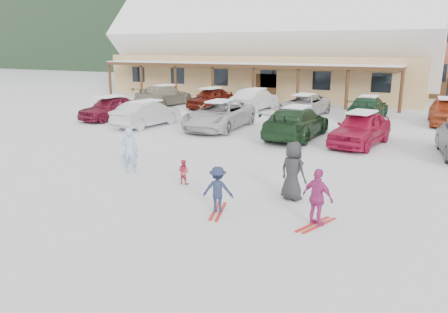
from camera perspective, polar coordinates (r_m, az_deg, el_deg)
The scene contains 22 objects.
ground at distance 13.28m, azimuth -3.12°, elevation -4.99°, with size 160.00×160.00×0.00m, color white.
day_lodge at distance 41.72m, azimuth 5.54°, elevation 13.51°, with size 29.12×12.50×10.38m.
conifer_0 at distance 52.10m, azimuth -11.85°, elevation 15.31°, with size 4.40×4.40×10.20m.
conifer_2 at distance 64.17m, azimuth -7.88°, elevation 16.22°, with size 5.28×5.28×12.24m.
adult_skier at distance 15.75m, azimuth -12.22°, elevation 0.83°, with size 0.59×0.39×1.62m, color #8DA8CB.
toddler_red at distance 14.24m, azimuth -5.31°, elevation -1.98°, with size 0.40×0.31×0.81m, color #C53044.
child_navy at distance 11.72m, azimuth -0.81°, elevation -4.33°, with size 0.82×0.47×1.27m, color #1C233F.
skis_child_navy at distance 11.93m, azimuth -0.79°, elevation -7.15°, with size 0.20×1.40×0.03m, color red.
child_magenta at distance 11.05m, azimuth 12.13°, elevation -5.27°, with size 0.86×0.36×1.47m, color #A62B70.
skis_child_magenta at distance 11.30m, azimuth 11.94°, elevation -8.72°, with size 0.20×1.40×0.03m, color red.
bystander_dark at distance 12.76m, azimuth 8.98°, elevation -1.87°, with size 0.85×0.55×1.73m, color #242527.
parked_car_0 at distance 27.75m, azimuth -14.64°, elevation 6.15°, with size 1.69×4.19×1.43m, color maroon.
parked_car_1 at distance 24.90m, azimuth -10.03°, elevation 5.53°, with size 1.51×4.34×1.43m, color #B4B4B9.
parked_car_2 at distance 23.81m, azimuth -0.62°, elevation 5.46°, with size 2.52×5.46×1.52m, color #BCBCBC.
parked_car_3 at distance 21.62m, azimuth 9.44°, elevation 4.40°, with size 2.14×5.27×1.53m, color #18331A.
parked_car_4 at distance 20.71m, azimuth 17.41°, elevation 3.51°, with size 1.79×4.45×1.52m, color #AC143A.
parked_car_7 at distance 33.71m, azimuth -7.81°, elevation 7.91°, with size 2.15×5.30×1.54m, color gray.
parked_car_8 at distance 31.98m, azimuth -1.79°, elevation 7.63°, with size 1.72×4.29×1.46m, color #58150C.
parked_car_9 at distance 30.96m, azimuth 4.10°, elevation 7.42°, with size 1.58×4.54×1.50m, color silver.
parked_car_10 at distance 28.77m, azimuth 10.31°, elevation 6.61°, with size 2.30×4.98×1.38m, color silver.
parked_car_11 at distance 28.36m, azimuth 18.28°, elevation 6.06°, with size 1.99×4.90×1.42m, color #163C22.
parked_car_12 at distance 28.11m, azimuth 27.06°, elevation 5.27°, with size 1.80×4.48×1.53m, color #AD411D.
Camera 1 is at (6.32, -10.84, 4.34)m, focal length 35.00 mm.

